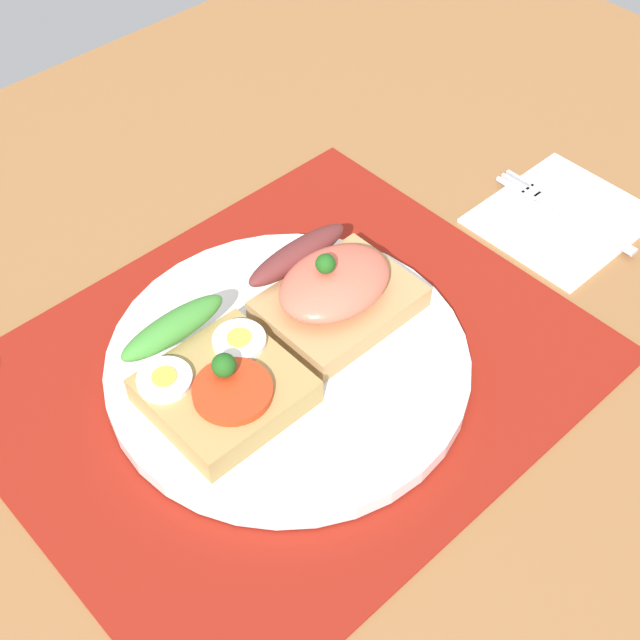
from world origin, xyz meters
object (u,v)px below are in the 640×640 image
napkin (562,217)px  fork (561,209)px  plate (288,363)px  sandwich_egg_tomato (214,377)px  sandwich_salmon (332,289)px

napkin → fork: fork is taller
fork → napkin: bearing=-112.0°
plate → sandwich_egg_tomato: bearing=169.4°
plate → fork: bearing=-6.1°
sandwich_salmon → fork: sandwich_salmon is taller
napkin → fork: (0.15, 0.37, 0.46)cm
sandwich_salmon → fork: 22.33cm
sandwich_salmon → fork: (21.77, -4.11, -2.79)cm
sandwich_egg_tomato → napkin: bearing=-7.6°
plate → napkin: plate is taller
napkin → fork: size_ratio=0.98×
fork → plate: bearing=173.9°
napkin → sandwich_salmon: bearing=168.3°
plate → sandwich_salmon: bearing=12.8°
napkin → fork: 0.61cm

